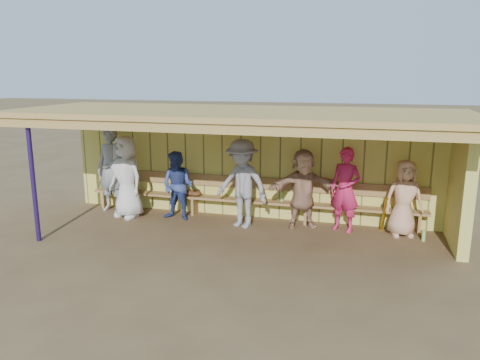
# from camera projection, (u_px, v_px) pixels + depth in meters

# --- Properties ---
(ground) EXTENTS (90.00, 90.00, 0.00)m
(ground) POSITION_uv_depth(u_px,v_px,m) (235.00, 234.00, 9.53)
(ground) COLOR brown
(ground) RESTS_ON ground
(player_a) EXTENTS (0.79, 0.58, 2.00)m
(player_a) POSITION_uv_depth(u_px,v_px,m) (111.00, 170.00, 10.91)
(player_a) COLOR gray
(player_a) RESTS_ON ground
(player_b) EXTENTS (1.05, 0.86, 1.86)m
(player_b) POSITION_uv_depth(u_px,v_px,m) (126.00, 177.00, 10.48)
(player_b) COLOR silver
(player_b) RESTS_ON ground
(player_c) EXTENTS (0.80, 0.66, 1.54)m
(player_c) POSITION_uv_depth(u_px,v_px,m) (178.00, 186.00, 10.32)
(player_c) COLOR navy
(player_c) RESTS_ON ground
(player_e) EXTENTS (1.37, 1.04, 1.87)m
(player_e) POSITION_uv_depth(u_px,v_px,m) (242.00, 184.00, 9.80)
(player_e) COLOR gray
(player_e) RESTS_ON ground
(player_f) EXTENTS (1.62, 1.08, 1.68)m
(player_f) POSITION_uv_depth(u_px,v_px,m) (303.00, 189.00, 9.78)
(player_f) COLOR tan
(player_f) RESTS_ON ground
(player_g) EXTENTS (0.74, 0.62, 1.75)m
(player_g) POSITION_uv_depth(u_px,v_px,m) (345.00, 190.00, 9.55)
(player_g) COLOR #C82053
(player_g) RESTS_ON ground
(player_h) EXTENTS (0.86, 0.67, 1.55)m
(player_h) POSITION_uv_depth(u_px,v_px,m) (404.00, 198.00, 9.27)
(player_h) COLOR tan
(player_h) RESTS_ON ground
(dugout_structure) EXTENTS (8.80, 3.20, 2.50)m
(dugout_structure) POSITION_uv_depth(u_px,v_px,m) (262.00, 147.00, 9.70)
(dugout_structure) COLOR #D6CB5B
(dugout_structure) RESTS_ON ground
(bench) EXTENTS (7.60, 0.34, 0.93)m
(bench) POSITION_uv_depth(u_px,v_px,m) (249.00, 195.00, 10.46)
(bench) COLOR #A17945
(bench) RESTS_ON ground
(dugout_equipment) EXTENTS (6.98, 0.62, 0.80)m
(dugout_equipment) POSITION_uv_depth(u_px,v_px,m) (203.00, 195.00, 10.62)
(dugout_equipment) COLOR gold
(dugout_equipment) RESTS_ON ground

